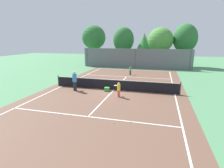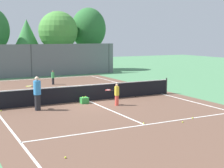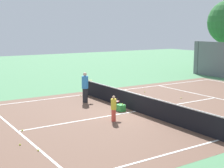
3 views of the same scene
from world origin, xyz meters
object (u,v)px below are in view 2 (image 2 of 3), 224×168
player_0 (53,77)px  tennis_ball_2 (1,111)px  player_2 (116,94)px  tennis_ball_9 (11,96)px  tennis_ball_7 (116,87)px  tennis_ball_8 (40,99)px  tennis_ball_5 (193,118)px  tennis_ball_3 (144,123)px  ball_crate (84,100)px  tennis_ball_4 (183,122)px  player_1 (37,93)px  tennis_ball_6 (65,157)px  tennis_ball_10 (133,94)px  tennis_ball_1 (50,91)px  tennis_ball_11 (36,81)px  tennis_ball_0 (150,94)px

player_0 → tennis_ball_2: size_ratio=17.62×
player_2 → tennis_ball_2: bearing=167.0°
tennis_ball_9 → tennis_ball_7: bearing=3.4°
player_0 → tennis_ball_8: player_0 is taller
tennis_ball_5 → tennis_ball_8: (-5.22, 8.17, 0.00)m
tennis_ball_2 → tennis_ball_7: (9.48, 4.82, 0.00)m
tennis_ball_3 → tennis_ball_7: same height
ball_crate → tennis_ball_2: ball_crate is taller
tennis_ball_4 → tennis_ball_9: 12.04m
player_1 → tennis_ball_6: player_1 is taller
tennis_ball_4 → tennis_ball_9: bearing=118.1°
player_0 → tennis_ball_10: size_ratio=17.62×
ball_crate → tennis_ball_8: size_ratio=6.73×
tennis_ball_3 → tennis_ball_8: size_ratio=1.00×
ball_crate → tennis_ball_3: bearing=-84.3°
player_2 → tennis_ball_6: (-5.45, -6.71, -0.62)m
ball_crate → tennis_ball_10: bearing=19.3°
player_2 → tennis_ball_1: bearing=106.9°
tennis_ball_7 → tennis_ball_10: (-0.52, -3.39, 0.00)m
tennis_ball_2 → player_0: bearing=57.0°
tennis_ball_7 → tennis_ball_9: (-8.15, -0.48, 0.00)m
tennis_ball_3 → tennis_ball_10: same height
tennis_ball_1 → tennis_ball_5: bearing=-71.1°
player_0 → tennis_ball_11: size_ratio=17.62×
player_2 → tennis_ball_10: 4.05m
tennis_ball_7 → tennis_ball_0: bearing=-83.5°
player_2 → tennis_ball_6: player_2 is taller
tennis_ball_0 → tennis_ball_5: bearing=-106.9°
tennis_ball_4 → tennis_ball_6: bearing=-163.6°
tennis_ball_0 → tennis_ball_6: 12.82m
tennis_ball_8 → tennis_ball_5: bearing=-57.4°
tennis_ball_7 → tennis_ball_11: (-4.80, 5.94, 0.00)m
tennis_ball_2 → tennis_ball_9: (1.33, 4.34, 0.00)m
player_0 → tennis_ball_8: 6.78m
tennis_ball_1 → tennis_ball_3: size_ratio=1.00×
tennis_ball_2 → tennis_ball_5: 9.88m
player_0 → tennis_ball_3: bearing=-90.8°
tennis_ball_3 → tennis_ball_9: same height
tennis_ball_2 → tennis_ball_10: 9.07m
ball_crate → tennis_ball_9: size_ratio=6.73×
tennis_ball_3 → tennis_ball_4: (1.71, -0.64, 0.00)m
tennis_ball_4 → tennis_ball_10: size_ratio=1.00×
tennis_ball_8 → tennis_ball_10: bearing=-7.7°
tennis_ball_0 → tennis_ball_3: same height
tennis_ball_0 → tennis_ball_2: same height
tennis_ball_8 → tennis_ball_9: size_ratio=1.00×
tennis_ball_7 → tennis_ball_10: size_ratio=1.00×
tennis_ball_9 → tennis_ball_6: bearing=-92.9°
ball_crate → tennis_ball_11: ball_crate is taller
tennis_ball_1 → tennis_ball_7: 5.28m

